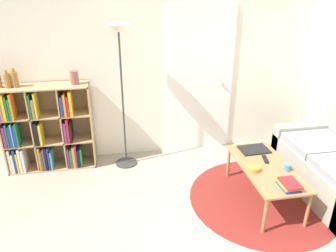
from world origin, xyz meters
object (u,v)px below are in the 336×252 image
floor_lamp (120,54)px  bottle_middle (8,80)px  bowl (254,169)px  coffee_table (266,169)px  laptop (254,149)px  bottle_right (15,79)px  cup (287,167)px  bookshelf (44,131)px  vase_on_shelf (74,78)px

floor_lamp → bottle_middle: 1.40m
bottle_middle → bowl: bearing=-25.2°
coffee_table → bottle_middle: 3.24m
bowl → laptop: bearing=65.5°
laptop → bottle_right: bottle_right is taller
laptop → cup: 0.53m
coffee_table → bottle_right: bearing=156.5°
bookshelf → cup: bookshelf is taller
laptop → vase_on_shelf: 2.41m
laptop → bowl: bowl is taller
bottle_middle → laptop: bearing=-15.9°
laptop → vase_on_shelf: size_ratio=2.09×
bowl → vase_on_shelf: 2.43m
bowl → bottle_right: 3.02m
floor_lamp → bottle_right: (-1.29, 0.12, -0.29)m
floor_lamp → bottle_right: 1.32m
vase_on_shelf → bookshelf: bearing=179.8°
cup → vase_on_shelf: (-2.29, 1.33, 0.76)m
bottle_right → vase_on_shelf: 0.71m
bowl → vase_on_shelf: size_ratio=0.79×
cup → bottle_middle: (-3.08, 1.33, 0.76)m
vase_on_shelf → floor_lamp: bearing=-11.6°
vase_on_shelf → cup: bearing=-30.2°
floor_lamp → bottle_middle: (-1.37, 0.11, -0.29)m
bowl → cup: cup is taller
cup → bottle_middle: bearing=156.7°
bowl → bottle_right: bearing=153.9°
laptop → vase_on_shelf: (-2.12, 0.84, 0.78)m
cup → bottle_middle: 3.44m
coffee_table → vase_on_shelf: 2.57m
laptop → bottle_right: 3.05m
bowl → vase_on_shelf: vase_on_shelf is taller
floor_lamp → bottle_middle: floor_lamp is taller
bookshelf → vase_on_shelf: size_ratio=6.71×
bottle_right → bookshelf: bearing=-0.7°
laptop → bottle_middle: bottle_middle is taller
bookshelf → laptop: bearing=-17.9°
coffee_table → laptop: (0.02, 0.38, 0.05)m
cup → bottle_right: size_ratio=0.34×
bowl → cup: size_ratio=1.65×
coffee_table → bottle_middle: bearing=157.3°
floor_lamp → bowl: (1.34, -1.16, -1.07)m
bookshelf → bottle_middle: bearing=-178.6°
floor_lamp → coffee_table: (1.52, -1.10, -1.13)m
bookshelf → bowl: (2.39, -1.28, -0.07)m
cup → bottle_right: bearing=155.9°
bottle_right → vase_on_shelf: bottle_right is taller
floor_lamp → bowl: floor_lamp is taller
laptop → bowl: bearing=-114.5°
bottle_right → laptop: bearing=-16.5°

